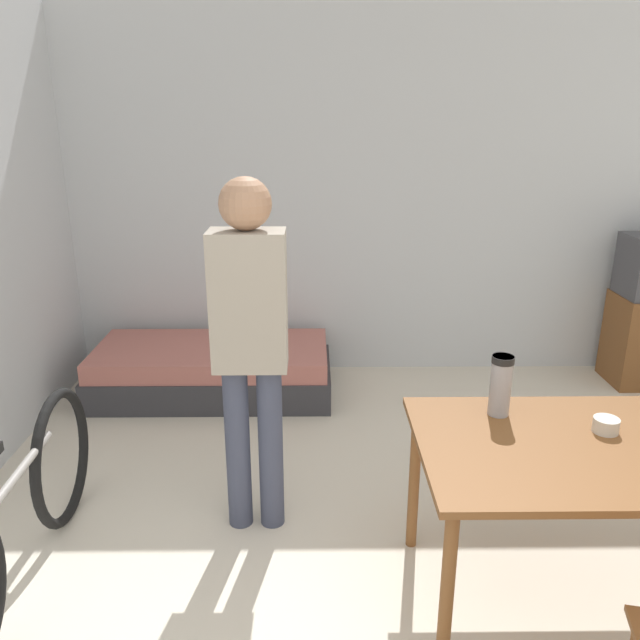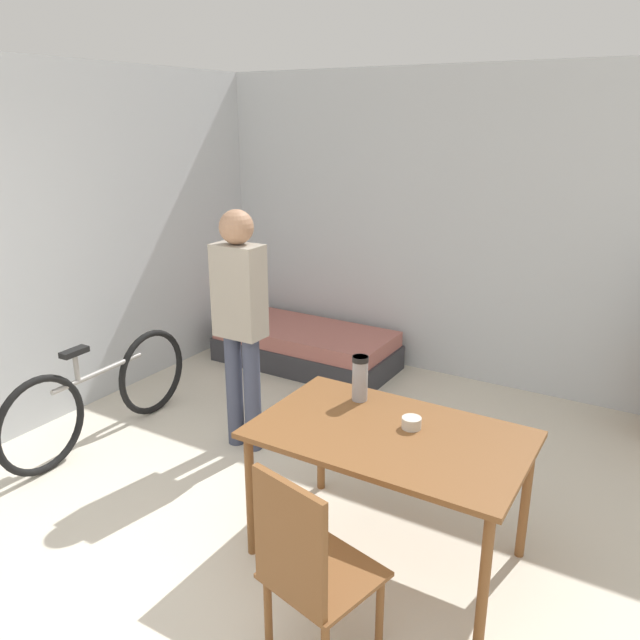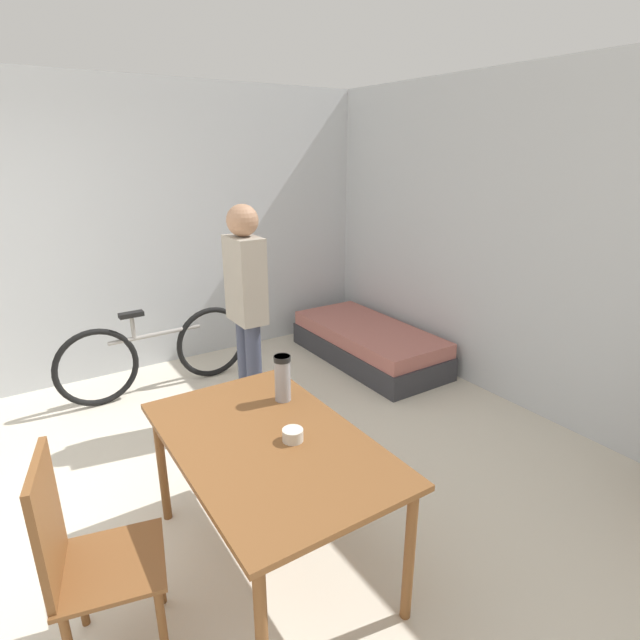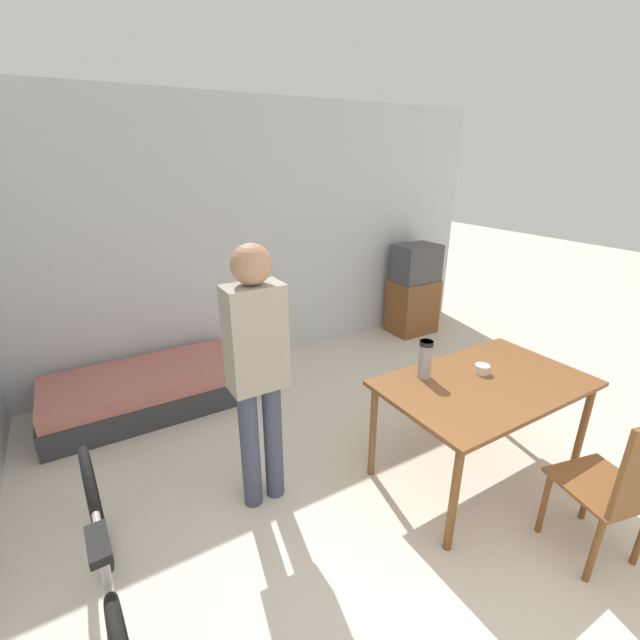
{
  "view_description": "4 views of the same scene",
  "coord_description": "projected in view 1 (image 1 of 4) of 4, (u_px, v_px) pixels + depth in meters",
  "views": [
    {
      "loc": [
        -0.55,
        -1.15,
        1.98
      ],
      "look_at": [
        -0.52,
        2.04,
        0.91
      ],
      "focal_mm": 35.0,
      "sensor_mm": 36.0,
      "label": 1
    },
    {
      "loc": [
        1.72,
        -1.66,
        2.3
      ],
      "look_at": [
        -0.4,
        1.86,
        0.95
      ],
      "focal_mm": 35.0,
      "sensor_mm": 36.0,
      "label": 2
    },
    {
      "loc": [
        2.45,
        0.05,
        2.09
      ],
      "look_at": [
        -0.31,
        1.84,
        0.95
      ],
      "focal_mm": 28.0,
      "sensor_mm": 36.0,
      "label": 3
    },
    {
      "loc": [
        -1.68,
        -0.61,
        2.16
      ],
      "look_at": [
        -0.12,
        2.01,
        0.98
      ],
      "focal_mm": 24.0,
      "sensor_mm": 36.0,
      "label": 4
    }
  ],
  "objects": [
    {
      "name": "wall_back",
      "position": [
        386.0,
        200.0,
        4.7
      ],
      "size": [
        5.77,
        0.06,
        2.7
      ],
      "color": "silver",
      "rests_on": "ground_plane"
    },
    {
      "name": "daybed",
      "position": [
        213.0,
        370.0,
        4.57
      ],
      "size": [
        1.72,
        0.79,
        0.37
      ],
      "color": "#333338",
      "rests_on": "ground_plane"
    },
    {
      "name": "mate_bowl",
      "position": [
        606.0,
        425.0,
        2.51
      ],
      "size": [
        0.1,
        0.1,
        0.06
      ],
      "color": "beige",
      "rests_on": "dining_table"
    },
    {
      "name": "person_standing",
      "position": [
        250.0,
        335.0,
        2.85
      ],
      "size": [
        0.34,
        0.23,
        1.72
      ],
      "color": "#3D4256",
      "rests_on": "ground_plane"
    },
    {
      "name": "thermos_flask",
      "position": [
        501.0,
        383.0,
        2.62
      ],
      "size": [
        0.09,
        0.09,
        0.27
      ],
      "color": "#99999E",
      "rests_on": "dining_table"
    },
    {
      "name": "bicycle",
      "position": [
        18.0,
        520.0,
        2.61
      ],
      "size": [
        0.1,
        1.72,
        0.77
      ],
      "color": "black",
      "rests_on": "ground_plane"
    },
    {
      "name": "dining_table",
      "position": [
        594.0,
        462.0,
        2.45
      ],
      "size": [
        1.39,
        0.86,
        0.75
      ],
      "color": "brown",
      "rests_on": "ground_plane"
    }
  ]
}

